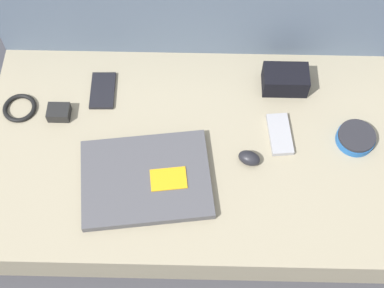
# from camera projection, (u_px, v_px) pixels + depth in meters

# --- Properties ---
(ground_plane) EXTENTS (8.00, 8.00, 0.00)m
(ground_plane) POSITION_uv_depth(u_px,v_px,m) (192.00, 169.00, 1.51)
(ground_plane) COLOR #38383D
(couch_seat) EXTENTS (1.10, 0.63, 0.12)m
(couch_seat) POSITION_uv_depth(u_px,v_px,m) (192.00, 159.00, 1.45)
(couch_seat) COLOR gray
(couch_seat) RESTS_ON ground_plane
(couch_backrest) EXTENTS (1.10, 0.20, 0.46)m
(couch_backrest) POSITION_uv_depth(u_px,v_px,m) (195.00, 2.00, 1.51)
(couch_backrest) COLOR slate
(couch_backrest) RESTS_ON ground_plane
(laptop) EXTENTS (0.35, 0.28, 0.03)m
(laptop) POSITION_uv_depth(u_px,v_px,m) (146.00, 179.00, 1.34)
(laptop) COLOR #47474C
(laptop) RESTS_ON couch_seat
(computer_mouse) EXTENTS (0.07, 0.06, 0.03)m
(computer_mouse) POSITION_uv_depth(u_px,v_px,m) (249.00, 158.00, 1.37)
(computer_mouse) COLOR black
(computer_mouse) RESTS_ON couch_seat
(speaker_puck) EXTENTS (0.10, 0.10, 0.03)m
(speaker_puck) POSITION_uv_depth(u_px,v_px,m) (356.00, 138.00, 1.40)
(speaker_puck) COLOR #1E569E
(speaker_puck) RESTS_ON couch_seat
(phone_silver) EXTENTS (0.07, 0.12, 0.01)m
(phone_silver) POSITION_uv_depth(u_px,v_px,m) (103.00, 91.00, 1.48)
(phone_silver) COLOR black
(phone_silver) RESTS_ON couch_seat
(phone_black) EXTENTS (0.07, 0.13, 0.01)m
(phone_black) POSITION_uv_depth(u_px,v_px,m) (280.00, 134.00, 1.41)
(phone_black) COLOR #99999E
(phone_black) RESTS_ON couch_seat
(camera_pouch) EXTENTS (0.12, 0.08, 0.06)m
(camera_pouch) POSITION_uv_depth(u_px,v_px,m) (285.00, 80.00, 1.47)
(camera_pouch) COLOR black
(camera_pouch) RESTS_ON couch_seat
(charger_brick) EXTENTS (0.06, 0.05, 0.03)m
(charger_brick) POSITION_uv_depth(u_px,v_px,m) (59.00, 112.00, 1.44)
(charger_brick) COLOR black
(charger_brick) RESTS_ON couch_seat
(cable_coil) EXTENTS (0.09, 0.09, 0.01)m
(cable_coil) POSITION_uv_depth(u_px,v_px,m) (20.00, 108.00, 1.45)
(cable_coil) COLOR black
(cable_coil) RESTS_ON couch_seat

